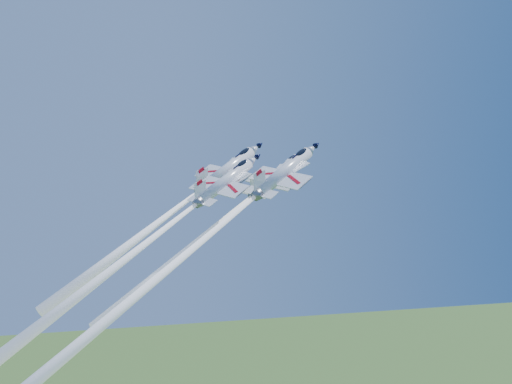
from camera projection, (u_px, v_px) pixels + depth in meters
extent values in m
cylinder|color=white|center=(277.00, 176.00, 102.66)|extent=(6.86, 7.37, 11.75)
cone|color=white|center=(301.00, 156.00, 106.80)|extent=(3.35, 3.31, 3.22)
cone|color=black|center=(306.00, 151.00, 107.77)|extent=(1.69, 1.67, 1.62)
cone|color=slate|center=(253.00, 195.00, 98.84)|extent=(2.95, 2.86, 2.26)
ellipsoid|color=black|center=(292.00, 159.00, 104.98)|extent=(3.22, 2.56, 2.52)
cube|color=black|center=(286.00, 162.00, 103.98)|extent=(1.07, 0.74, 0.87)
cube|color=white|center=(273.00, 180.00, 102.09)|extent=(8.58, 9.90, 3.73)
cube|color=white|center=(280.00, 169.00, 104.94)|extent=(3.27, 2.49, 1.97)
cube|color=white|center=(290.00, 171.00, 103.27)|extent=(3.27, 2.49, 1.97)
cube|color=white|center=(257.00, 193.00, 99.45)|extent=(4.58, 5.39, 1.98)
cube|color=white|center=(255.00, 184.00, 98.77)|extent=(3.02, 2.38, 3.89)
cube|color=#A90816|center=(255.00, 176.00, 98.24)|extent=(1.23, 0.89, 1.13)
cube|color=black|center=(278.00, 180.00, 103.14)|extent=(8.14, 4.74, 5.42)
sphere|color=white|center=(252.00, 196.00, 98.70)|extent=(1.16, 1.14, 1.06)
cone|color=white|center=(182.00, 255.00, 88.94)|extent=(14.56, 16.30, 30.71)
cylinder|color=white|center=(227.00, 170.00, 100.28)|extent=(7.16, 7.69, 12.26)
cone|color=white|center=(255.00, 149.00, 104.61)|extent=(3.49, 3.46, 3.36)
cone|color=black|center=(261.00, 144.00, 105.61)|extent=(1.76, 1.74, 1.69)
cone|color=slate|center=(200.00, 191.00, 96.30)|extent=(3.08, 2.98, 2.36)
ellipsoid|color=black|center=(244.00, 153.00, 102.70)|extent=(3.36, 2.67, 2.63)
cube|color=black|center=(238.00, 156.00, 101.66)|extent=(1.11, 0.77, 0.90)
cube|color=white|center=(223.00, 175.00, 99.69)|extent=(8.95, 10.34, 3.90)
cube|color=white|center=(231.00, 163.00, 102.67)|extent=(3.41, 2.60, 2.06)
cube|color=white|center=(242.00, 165.00, 100.92)|extent=(3.41, 2.60, 2.06)
cube|color=white|center=(204.00, 188.00, 96.93)|extent=(4.78, 5.62, 2.06)
cube|color=white|center=(202.00, 178.00, 96.22)|extent=(3.16, 2.48, 4.06)
cube|color=#A90816|center=(201.00, 170.00, 95.67)|extent=(1.29, 0.93, 1.18)
cube|color=black|center=(229.00, 175.00, 100.78)|extent=(8.50, 4.95, 5.65)
sphere|color=white|center=(199.00, 192.00, 96.15)|extent=(1.21, 1.19, 1.11)
cone|color=white|center=(128.00, 246.00, 87.25)|extent=(13.61, 15.19, 28.21)
cylinder|color=white|center=(284.00, 172.00, 92.61)|extent=(7.18, 7.71, 12.29)
cone|color=white|center=(311.00, 149.00, 96.94)|extent=(3.50, 3.47, 3.37)
cone|color=black|center=(317.00, 144.00, 97.95)|extent=(1.76, 1.75, 1.69)
cone|color=slate|center=(257.00, 195.00, 88.62)|extent=(3.09, 2.99, 2.37)
ellipsoid|color=black|center=(301.00, 153.00, 95.04)|extent=(3.37, 2.68, 2.64)
cube|color=black|center=(295.00, 157.00, 93.99)|extent=(1.12, 0.78, 0.91)
cube|color=white|center=(280.00, 178.00, 92.02)|extent=(8.97, 10.36, 3.91)
cube|color=white|center=(287.00, 164.00, 95.00)|extent=(3.42, 2.60, 2.06)
cube|color=white|center=(300.00, 167.00, 93.25)|extent=(3.42, 2.60, 2.06)
cube|color=white|center=(261.00, 192.00, 89.25)|extent=(4.80, 5.63, 2.07)
cube|color=white|center=(260.00, 182.00, 88.54)|extent=(3.16, 2.49, 4.07)
cube|color=#A90816|center=(259.00, 173.00, 87.99)|extent=(1.29, 0.93, 1.19)
cube|color=black|center=(285.00, 177.00, 93.11)|extent=(8.52, 4.96, 5.67)
sphere|color=white|center=(256.00, 196.00, 88.46)|extent=(1.21, 1.19, 1.11)
cone|color=white|center=(120.00, 310.00, 72.89)|extent=(21.83, 24.68, 48.15)
cylinder|color=white|center=(225.00, 182.00, 92.17)|extent=(6.53, 7.02, 11.19)
cone|color=white|center=(252.00, 160.00, 96.11)|extent=(3.19, 3.15, 3.07)
cone|color=black|center=(259.00, 156.00, 97.03)|extent=(1.61, 1.59, 1.54)
cone|color=slate|center=(198.00, 203.00, 88.54)|extent=(2.81, 2.72, 2.16)
ellipsoid|color=black|center=(242.00, 164.00, 94.38)|extent=(3.07, 2.43, 2.40)
cube|color=black|center=(236.00, 167.00, 93.43)|extent=(1.01, 0.71, 0.82)
cube|color=white|center=(221.00, 187.00, 91.63)|extent=(8.16, 9.43, 3.55)
cube|color=white|center=(229.00, 174.00, 94.35)|extent=(3.11, 2.37, 1.88)
cube|color=white|center=(240.00, 177.00, 92.75)|extent=(3.11, 2.37, 1.88)
cube|color=white|center=(202.00, 200.00, 89.12)|extent=(4.36, 5.13, 1.88)
cube|color=white|center=(200.00, 191.00, 88.47)|extent=(2.88, 2.26, 3.70)
cube|color=#A90816|center=(199.00, 183.00, 87.97)|extent=(1.17, 0.84, 1.08)
cube|color=black|center=(227.00, 186.00, 92.63)|extent=(7.75, 4.51, 5.15)
sphere|color=white|center=(197.00, 204.00, 88.40)|extent=(1.10, 1.09, 1.01)
cone|color=white|center=(107.00, 274.00, 78.28)|extent=(14.88, 16.70, 31.72)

